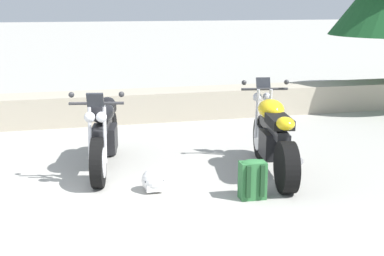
{
  "coord_description": "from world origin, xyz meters",
  "views": [
    {
      "loc": [
        0.25,
        -5.17,
        2.21
      ],
      "look_at": [
        1.91,
        1.2,
        0.65
      ],
      "focal_mm": 49.54,
      "sensor_mm": 36.0,
      "label": 1
    }
  ],
  "objects_px": {
    "motorcycle_black_near_left": "(103,135)",
    "motorcycle_yellow_centre": "(273,137)",
    "rider_backpack": "(252,178)",
    "rider_helmet": "(153,181)"
  },
  "relations": [
    {
      "from": "motorcycle_black_near_left",
      "to": "motorcycle_yellow_centre",
      "type": "relative_size",
      "value": 1.0
    },
    {
      "from": "motorcycle_yellow_centre",
      "to": "rider_backpack",
      "type": "height_order",
      "value": "motorcycle_yellow_centre"
    },
    {
      "from": "motorcycle_yellow_centre",
      "to": "rider_helmet",
      "type": "bearing_deg",
      "value": -169.21
    },
    {
      "from": "motorcycle_black_near_left",
      "to": "rider_helmet",
      "type": "height_order",
      "value": "motorcycle_black_near_left"
    },
    {
      "from": "rider_backpack",
      "to": "rider_helmet",
      "type": "distance_m",
      "value": 1.18
    },
    {
      "from": "motorcycle_black_near_left",
      "to": "rider_backpack",
      "type": "relative_size",
      "value": 4.36
    },
    {
      "from": "rider_backpack",
      "to": "rider_helmet",
      "type": "relative_size",
      "value": 1.68
    },
    {
      "from": "rider_helmet",
      "to": "motorcycle_yellow_centre",
      "type": "bearing_deg",
      "value": 10.79
    },
    {
      "from": "motorcycle_yellow_centre",
      "to": "rider_backpack",
      "type": "xyz_separation_m",
      "value": [
        -0.6,
        -0.82,
        -0.24
      ]
    },
    {
      "from": "motorcycle_yellow_centre",
      "to": "rider_helmet",
      "type": "height_order",
      "value": "motorcycle_yellow_centre"
    }
  ]
}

